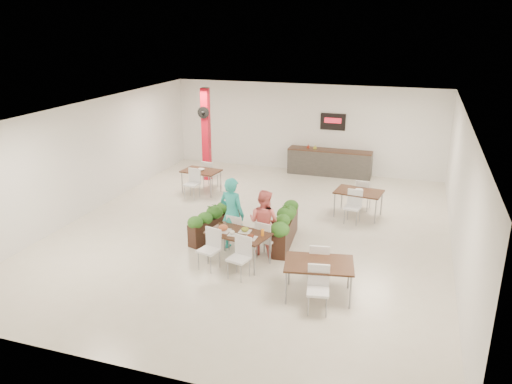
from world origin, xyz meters
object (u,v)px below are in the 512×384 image
side_table_b (359,195)px  side_table_c (319,268)px  planter_left (215,219)px  diner_man (232,214)px  planter_right (286,225)px  main_table (238,237)px  diner_woman (264,222)px  red_column (206,134)px  service_counter (329,162)px  side_table_a (201,174)px

side_table_b → side_table_c: bearing=-84.8°
planter_left → side_table_b: size_ratio=1.05×
diner_man → planter_right: bearing=-135.3°
main_table → diner_woman: bearing=57.8°
diner_man → planter_right: 1.41m
red_column → service_counter: size_ratio=1.07×
service_counter → planter_right: service_counter is taller
red_column → planter_right: (4.03, -4.37, -1.14)m
main_table → diner_man: diner_man is taller
red_column → diner_woman: size_ratio=1.99×
main_table → side_table_c: (2.05, -0.90, 0.00)m
service_counter → side_table_a: size_ratio=1.81×
diner_woman → side_table_a: size_ratio=0.97×
diner_woman → side_table_c: (1.64, -1.55, -0.16)m
red_column → service_counter: (4.00, 1.86, -1.15)m
side_table_c → red_column: bearing=118.3°
main_table → planter_right: (0.77, 1.35, -0.13)m
service_counter → side_table_b: (1.51, -3.76, 0.15)m
planter_right → planter_left: bearing=-174.4°
red_column → diner_woman: 6.32m
diner_man → side_table_a: (-2.47, 3.69, -0.29)m
planter_left → side_table_c: size_ratio=1.05×
side_table_b → side_table_c: (-0.19, -4.73, 0.00)m
service_counter → side_table_c: (1.31, -8.49, 0.15)m
service_counter → side_table_a: service_counter is taller
service_counter → side_table_a: (-3.60, -3.25, 0.14)m
diner_man → side_table_c: size_ratio=1.10×
planter_left → side_table_b: 4.25m
red_column → diner_man: red_column is taller
main_table → planter_left: planter_left is taller
planter_left → service_counter: bearing=74.3°
service_counter → main_table: 7.63m
service_counter → planter_left: bearing=-105.7°
side_table_b → red_column: bearing=168.5°
diner_woman → side_table_c: 2.27m
main_table → side_table_a: 5.20m
main_table → side_table_a: size_ratio=1.12×
service_counter → planter_left: service_counter is taller
red_column → side_table_c: 8.55m
diner_woman → side_table_b: size_ratio=0.97×
service_counter → planter_right: size_ratio=1.48×
red_column → diner_woman: bearing=-54.1°
red_column → diner_man: 5.87m
diner_woman → side_table_c: diner_woman is taller
red_column → planter_right: bearing=-47.3°
service_counter → diner_man: 7.04m
service_counter → diner_man: size_ratio=1.64×
planter_left → side_table_c: (3.12, -2.07, 0.14)m
side_table_a → side_table_c: bearing=-40.8°
planter_right → diner_woman: bearing=-117.0°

